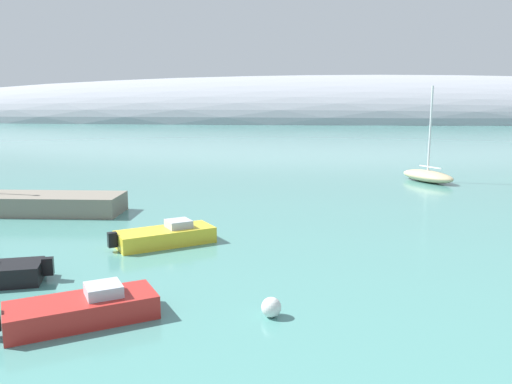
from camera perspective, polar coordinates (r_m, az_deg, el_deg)
distant_ridge at (r=191.48m, az=11.20°, el=7.68°), size 397.92×64.43×32.55m
sailboat_sand_near_shore at (r=50.14m, az=18.43°, el=1.77°), size 4.91×6.22×8.71m
motorboat_yellow_foreground at (r=27.38m, az=-9.95°, el=-4.80°), size 5.26×4.38×1.22m
motorboat_red_alongside_breakwater at (r=18.85m, az=-18.62°, el=-12.16°), size 5.20×4.12×1.21m
mooring_buoy_white at (r=18.31m, az=1.70°, el=-12.60°), size 0.70×0.70×0.70m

